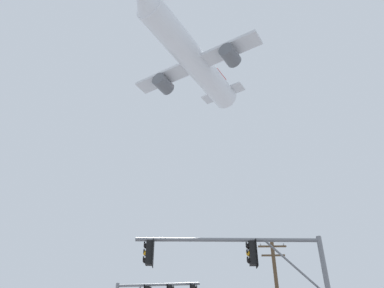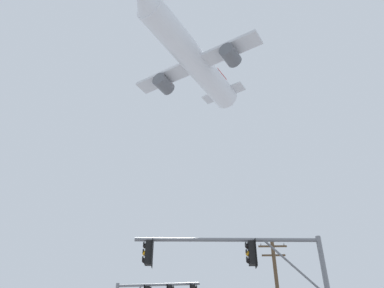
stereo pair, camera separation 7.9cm
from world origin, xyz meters
TOP-DOWN VIEW (x-y plane):
  - signal_pole_near at (2.90, 8.76)m, footprint 7.31×0.61m
  - airplane at (0.04, 28.81)m, footprint 16.35×21.18m

SIDE VIEW (x-z plane):
  - signal_pole_near at x=2.90m, z-range 1.68..8.14m
  - airplane at x=0.04m, z-range 32.95..39.21m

